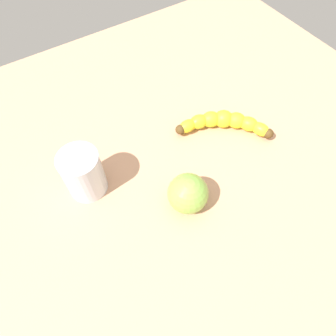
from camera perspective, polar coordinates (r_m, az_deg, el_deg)
The scene contains 4 objects.
wooden_tabletop at distance 60.85cm, azimuth 4.91°, elevation -6.37°, with size 120.00×120.00×3.00cm, color tan.
banana at distance 68.84cm, azimuth 10.51°, elevation 8.48°, with size 17.96×14.06×3.99cm.
smoothie_glass at distance 58.62cm, azimuth -15.66°, elevation -1.18°, with size 7.52×7.52×10.13cm.
green_apple_fruit at distance 55.63cm, azimuth 3.71°, elevation -4.73°, with size 7.65×7.65×7.65cm, color #84B747.
Camera 1 is at (-18.88, -19.77, 55.87)cm, focal length 32.15 mm.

